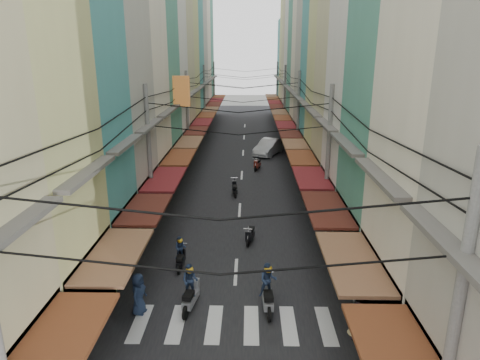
# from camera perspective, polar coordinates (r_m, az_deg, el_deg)

# --- Properties ---
(ground) EXTENTS (160.00, 160.00, 0.00)m
(ground) POSITION_cam_1_polar(r_m,az_deg,el_deg) (22.10, -0.39, -9.63)
(ground) COLOR slate
(ground) RESTS_ON ground
(road) EXTENTS (10.00, 80.00, 0.02)m
(road) POSITION_cam_1_polar(r_m,az_deg,el_deg) (40.97, 0.38, 2.99)
(road) COLOR black
(road) RESTS_ON ground
(sidewalk_left) EXTENTS (3.00, 80.00, 0.06)m
(sidewalk_left) POSITION_cam_1_polar(r_m,az_deg,el_deg) (41.57, -8.63, 3.03)
(sidewalk_left) COLOR gray
(sidewalk_left) RESTS_ON ground
(sidewalk_right) EXTENTS (3.00, 80.00, 0.06)m
(sidewalk_right) POSITION_cam_1_polar(r_m,az_deg,el_deg) (41.39, 9.43, 2.93)
(sidewalk_right) COLOR gray
(sidewalk_right) RESTS_ON ground
(crosswalk) EXTENTS (7.55, 2.40, 0.01)m
(crosswalk) POSITION_cam_1_polar(r_m,az_deg,el_deg) (16.93, -0.98, -18.67)
(crosswalk) COLOR silver
(crosswalk) RESTS_ON ground
(building_row_left) EXTENTS (7.80, 67.67, 23.70)m
(building_row_left) POSITION_cam_1_polar(r_m,az_deg,el_deg) (37.30, -12.46, 16.40)
(building_row_left) COLOR silver
(building_row_left) RESTS_ON ground
(building_row_right) EXTENTS (7.80, 68.98, 22.59)m
(building_row_right) POSITION_cam_1_polar(r_m,az_deg,el_deg) (36.95, 13.19, 15.78)
(building_row_right) COLOR teal
(building_row_right) RESTS_ON ground
(utility_poles) EXTENTS (10.20, 66.13, 8.20)m
(utility_poles) POSITION_cam_1_polar(r_m,az_deg,el_deg) (34.93, 0.28, 11.53)
(utility_poles) COLOR gray
(utility_poles) RESTS_ON ground
(white_car) EXTENTS (5.82, 4.17, 1.92)m
(white_car) POSITION_cam_1_polar(r_m,az_deg,el_deg) (42.37, 3.86, 3.41)
(white_car) COLOR silver
(white_car) RESTS_ON ground
(bicycle) EXTENTS (1.50, 0.86, 0.97)m
(bicycle) POSITION_cam_1_polar(r_m,az_deg,el_deg) (21.00, 20.83, -12.35)
(bicycle) COLOR black
(bicycle) RESTS_ON ground
(moving_scooters) EXTENTS (4.48, 22.71, 2.01)m
(moving_scooters) POSITION_cam_1_polar(r_m,az_deg,el_deg) (21.37, -1.23, -8.98)
(moving_scooters) COLOR black
(moving_scooters) RESTS_ON ground
(parked_scooters) EXTENTS (12.74, 13.78, 1.01)m
(parked_scooters) POSITION_cam_1_polar(r_m,az_deg,el_deg) (19.47, 13.85, -12.46)
(parked_scooters) COLOR black
(parked_scooters) RESTS_ON ground
(pedestrians) EXTENTS (12.30, 17.27, 2.16)m
(pedestrians) POSITION_cam_1_polar(r_m,az_deg,el_deg) (23.85, -11.34, -5.23)
(pedestrians) COLOR #28202A
(pedestrians) RESTS_ON ground
(market_umbrella) EXTENTS (2.33, 2.33, 2.45)m
(market_umbrella) POSITION_cam_1_polar(r_m,az_deg,el_deg) (16.31, 25.76, -13.17)
(market_umbrella) COLOR #B2B2B7
(market_umbrella) RESTS_ON ground
(traffic_sign) EXTENTS (0.10, 0.61, 2.77)m
(traffic_sign) POSITION_cam_1_polar(r_m,az_deg,el_deg) (17.44, 15.33, -10.59)
(traffic_sign) COLOR gray
(traffic_sign) RESTS_ON ground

